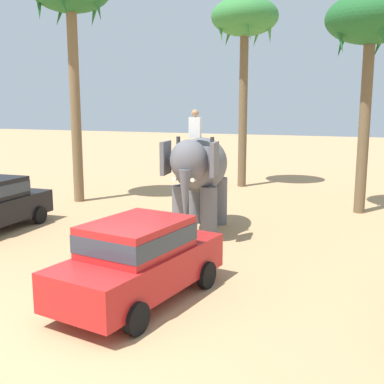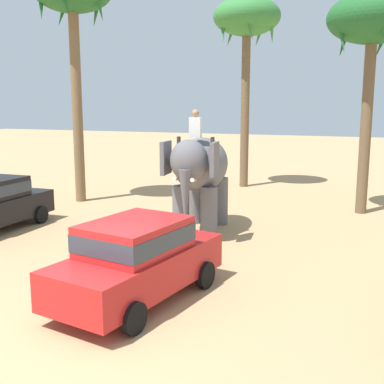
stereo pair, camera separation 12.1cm
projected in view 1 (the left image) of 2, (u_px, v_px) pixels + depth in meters
name	position (u px, v px, depth m)	size (l,w,h in m)	color
ground_plane	(83.00, 330.00, 8.52)	(120.00, 120.00, 0.00)	tan
car_sedan_foreground	(139.00, 257.00, 9.67)	(2.31, 4.30, 1.70)	red
elephant_with_mahout	(199.00, 170.00, 14.89)	(2.11, 3.99, 3.88)	slate
palm_tree_behind_elephant	(245.00, 23.00, 22.54)	(3.20, 3.20, 9.07)	brown
palm_tree_near_hut	(371.00, 25.00, 16.79)	(3.20, 3.20, 7.94)	brown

